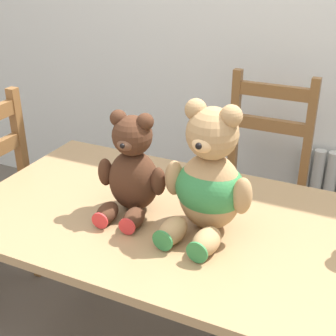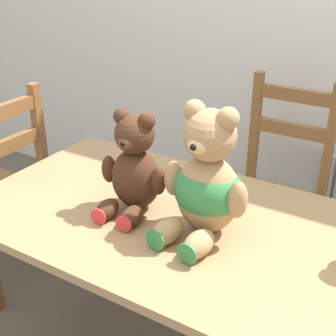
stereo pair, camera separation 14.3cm
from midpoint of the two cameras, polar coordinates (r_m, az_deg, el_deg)
The scene contains 4 objects.
dining_table at distance 1.54m, azimuth 0.26°, elevation -9.52°, with size 1.49×0.78×0.71m.
wooden_chair_behind at distance 2.25m, azimuth 9.27°, elevation -2.41°, with size 0.40×0.39×0.98m.
teddy_bear_left at distance 1.49m, azimuth -7.17°, elevation -0.33°, with size 0.24×0.24×0.34m.
teddy_bear_right at distance 1.38m, azimuth 2.05°, elevation -1.72°, with size 0.28×0.30×0.40m.
Camera 1 is at (0.46, -0.78, 1.52)m, focal length 50.00 mm.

